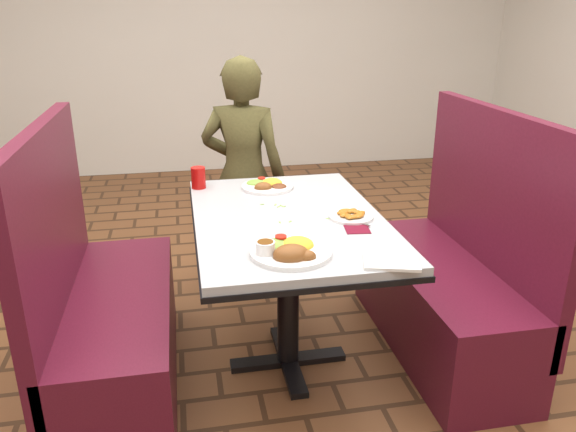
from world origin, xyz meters
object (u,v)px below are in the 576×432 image
(dining_table, at_px, (288,237))
(booth_bench_right, at_px, (450,286))
(near_dinner_plate, at_px, (289,247))
(diner_person, at_px, (243,175))
(booth_bench_left, at_px, (107,319))
(red_tumbler, at_px, (198,178))
(plantain_plate, at_px, (351,215))
(far_dinner_plate, at_px, (267,183))

(dining_table, xyz_separation_m, booth_bench_right, (0.80, 0.00, -0.32))
(dining_table, height_order, near_dinner_plate, near_dinner_plate)
(booth_bench_right, relative_size, diner_person, 0.89)
(diner_person, relative_size, near_dinner_plate, 4.50)
(dining_table, distance_m, booth_bench_left, 0.86)
(booth_bench_left, height_order, red_tumbler, booth_bench_left)
(booth_bench_right, relative_size, red_tumbler, 11.33)
(booth_bench_left, bearing_deg, dining_table, 0.00)
(booth_bench_left, bearing_deg, plantain_plate, -4.04)
(far_dinner_plate, height_order, plantain_plate, far_dinner_plate)
(booth_bench_right, xyz_separation_m, red_tumbler, (-1.16, 0.48, 0.47))
(far_dinner_plate, xyz_separation_m, plantain_plate, (0.28, -0.49, -0.01))
(booth_bench_right, relative_size, plantain_plate, 6.31)
(diner_person, xyz_separation_m, near_dinner_plate, (0.01, -1.31, 0.11))
(dining_table, relative_size, diner_person, 0.89)
(booth_bench_right, distance_m, near_dinner_plate, 1.06)
(near_dinner_plate, xyz_separation_m, plantain_plate, (0.33, 0.32, -0.02))
(dining_table, bearing_deg, red_tumbler, 126.88)
(booth_bench_right, distance_m, far_dinner_plate, 1.02)
(near_dinner_plate, relative_size, red_tumbler, 2.85)
(booth_bench_left, height_order, plantain_plate, booth_bench_left)
(diner_person, bearing_deg, red_tumbler, 78.12)
(booth_bench_left, xyz_separation_m, diner_person, (0.71, 0.91, 0.35))
(diner_person, height_order, far_dinner_plate, diner_person)
(booth_bench_right, bearing_deg, red_tumbler, 157.50)
(booth_bench_right, height_order, diner_person, diner_person)
(booth_bench_right, height_order, red_tumbler, booth_bench_right)
(booth_bench_right, height_order, plantain_plate, booth_bench_right)
(dining_table, relative_size, far_dinner_plate, 4.73)
(booth_bench_right, distance_m, plantain_plate, 0.69)
(diner_person, relative_size, plantain_plate, 7.12)
(booth_bench_left, distance_m, diner_person, 1.21)
(far_dinner_plate, xyz_separation_m, red_tumbler, (-0.34, 0.06, 0.03))
(dining_table, xyz_separation_m, far_dinner_plate, (-0.02, 0.42, 0.12))
(near_dinner_plate, distance_m, red_tumbler, 0.93)
(booth_bench_left, xyz_separation_m, booth_bench_right, (1.60, 0.00, 0.00))
(dining_table, xyz_separation_m, diner_person, (-0.09, 0.91, 0.02))
(booth_bench_right, bearing_deg, near_dinner_plate, -155.37)
(booth_bench_left, xyz_separation_m, plantain_plate, (1.06, -0.07, 0.43))
(dining_table, distance_m, near_dinner_plate, 0.43)
(booth_bench_right, bearing_deg, booth_bench_left, 180.00)
(diner_person, bearing_deg, booth_bench_right, 154.50)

